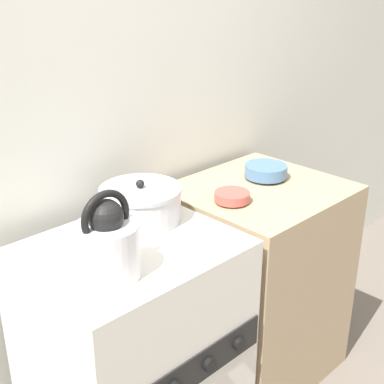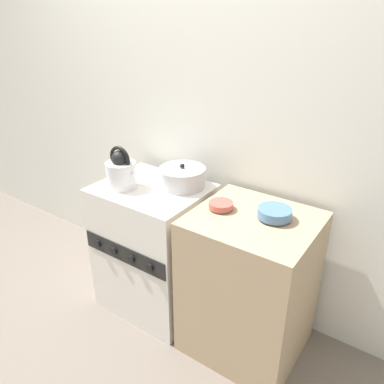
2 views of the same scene
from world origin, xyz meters
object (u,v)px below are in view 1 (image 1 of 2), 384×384
at_px(stove, 135,358).
at_px(cooking_pot, 141,204).
at_px(enamel_bowl, 266,171).
at_px(kettle, 108,243).
at_px(small_ceramic_bowl, 232,197).

height_order(stove, cooking_pot, cooking_pot).
bearing_deg(enamel_bowl, kettle, -169.55).
bearing_deg(stove, kettle, -146.32).
bearing_deg(cooking_pot, enamel_bowl, -4.50).
height_order(kettle, enamel_bowl, kettle).
height_order(cooking_pot, small_ceramic_bowl, cooking_pot).
relative_size(kettle, small_ceramic_bowl, 1.96).
bearing_deg(stove, enamel_bowl, 5.33).
bearing_deg(small_ceramic_bowl, kettle, -170.70).
bearing_deg(cooking_pot, stove, -140.67).
xyz_separation_m(cooking_pot, enamel_bowl, (0.61, -0.05, -0.03)).
xyz_separation_m(kettle, enamel_bowl, (0.89, 0.16, -0.07)).
relative_size(stove, enamel_bowl, 4.99).
height_order(stove, kettle, kettle).
bearing_deg(small_ceramic_bowl, stove, -179.21).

